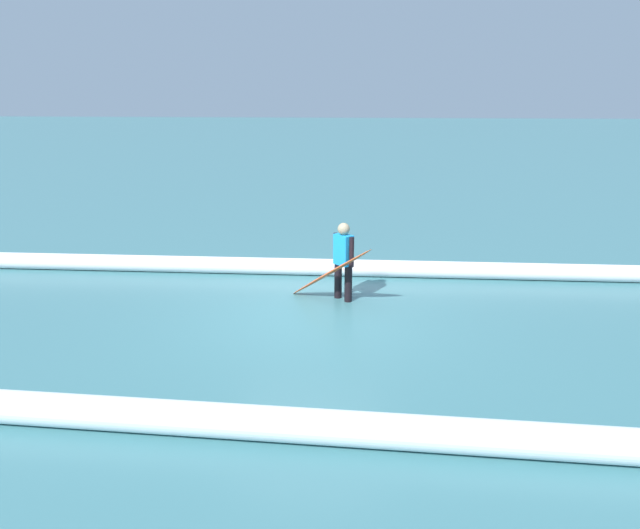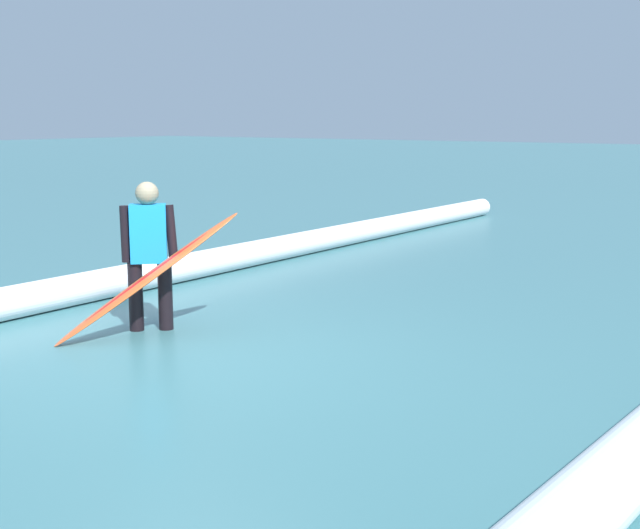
% 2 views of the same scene
% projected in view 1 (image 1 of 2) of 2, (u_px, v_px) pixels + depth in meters
% --- Properties ---
extents(ground_plane, '(121.47, 121.47, 0.00)m').
position_uv_depth(ground_plane, '(310.00, 315.00, 11.01)').
color(ground_plane, '#3E767D').
extents(surfer, '(0.39, 0.43, 1.44)m').
position_uv_depth(surfer, '(343.00, 257.00, 11.57)').
color(surfer, black).
rests_on(surfer, ground_plane).
extents(surfboard, '(1.62, 1.22, 1.18)m').
position_uv_depth(surfboard, '(330.00, 273.00, 11.44)').
color(surfboard, '#E55926').
rests_on(surfboard, ground_plane).
extents(wave_crest_foreground, '(23.36, 0.48, 0.34)m').
position_uv_depth(wave_crest_foreground, '(304.00, 267.00, 13.23)').
color(wave_crest_foreground, white).
rests_on(wave_crest_foreground, ground_plane).
extents(wave_crest_midground, '(18.61, 1.37, 0.40)m').
position_uv_depth(wave_crest_midground, '(387.00, 431.00, 6.98)').
color(wave_crest_midground, white).
rests_on(wave_crest_midground, ground_plane).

